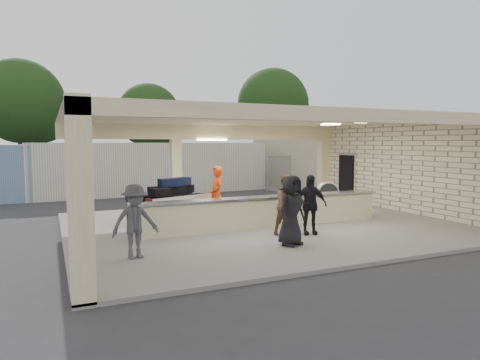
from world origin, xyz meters
name	(u,v)px	position (x,y,z in m)	size (l,w,h in m)	color
ground	(260,227)	(0.00, 0.00, 0.00)	(120.00, 120.00, 0.00)	#2B2B2E
pavilion	(257,184)	(0.21, 0.66, 1.35)	(12.01, 10.00, 3.55)	slate
baggage_counter	(268,212)	(0.00, -0.50, 0.59)	(8.20, 0.58, 0.98)	beige
luggage_cart	(172,199)	(-2.57, 1.48, 0.90)	(2.91, 2.33, 1.48)	silver
drum_fan	(328,193)	(4.47, 2.54, 0.64)	(0.96, 0.59, 1.02)	silver
baggage_handler	(217,195)	(-1.29, 0.63, 1.05)	(0.69, 0.38, 1.91)	#E73E0C
passenger_a	(288,205)	(0.01, -1.71, 0.98)	(0.85, 0.37, 1.75)	brown
passenger_b	(310,205)	(0.60, -1.95, 0.97)	(1.02, 0.37, 1.74)	black
passenger_c	(135,222)	(-4.50, -2.51, 0.96)	(1.11, 0.39, 1.72)	#46474A
passenger_d	(291,210)	(-0.56, -2.88, 1.02)	(0.90, 0.37, 1.84)	black
car_white_a	(300,172)	(9.50, 12.77, 0.77)	(2.55, 5.37, 1.54)	white
car_white_b	(338,170)	(13.49, 13.80, 0.69)	(1.64, 4.39, 1.39)	white
car_dark	(259,171)	(7.37, 14.70, 0.76)	(1.60, 4.53, 1.51)	black
container_white	(154,168)	(-1.02, 11.00, 1.38)	(12.73, 2.55, 2.76)	silver
fence	(353,170)	(11.00, 9.00, 1.05)	(12.06, 0.06, 2.03)	gray
tree_left	(26,105)	(-7.68, 24.16, 5.59)	(6.60, 6.30, 9.00)	#382619
tree_mid	(152,118)	(2.32, 26.16, 4.96)	(6.00, 5.60, 8.00)	#382619
tree_right	(275,108)	(14.32, 25.16, 6.21)	(7.20, 7.00, 10.00)	#382619
adjacent_building	(324,161)	(9.50, 10.00, 1.60)	(6.00, 8.00, 3.20)	#B4B48F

